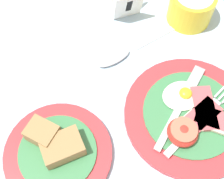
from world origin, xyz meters
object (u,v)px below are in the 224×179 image
at_px(breakfast_plate, 190,115).
at_px(bread_plate, 57,151).
at_px(sugar_cup, 191,6).
at_px(teaspoon_by_saucer, 125,52).
at_px(number_card, 127,3).

bearing_deg(breakfast_plate, bread_plate, 179.23).
bearing_deg(sugar_cup, breakfast_plate, -113.07).
relative_size(sugar_cup, teaspoon_by_saucer, 0.48).
bearing_deg(teaspoon_by_saucer, breakfast_plate, 96.31).
xyz_separation_m(breakfast_plate, number_card, (-0.03, 0.26, 0.03)).
height_order(breakfast_plate, teaspoon_by_saucer, breakfast_plate).
bearing_deg(sugar_cup, bread_plate, -147.37).
relative_size(number_card, teaspoon_by_saucer, 0.39).
relative_size(bread_plate, number_card, 2.45).
bearing_deg(breakfast_plate, sugar_cup, 66.93).
bearing_deg(sugar_cup, number_card, 159.30).
bearing_deg(number_card, bread_plate, -130.33).
height_order(number_card, teaspoon_by_saucer, number_card).
xyz_separation_m(bread_plate, number_card, (0.20, 0.26, 0.02)).
relative_size(bread_plate, sugar_cup, 1.97).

